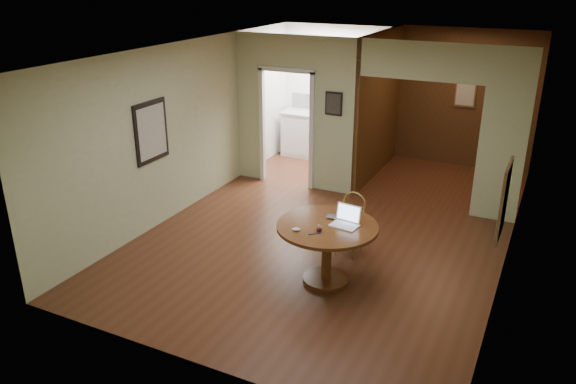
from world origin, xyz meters
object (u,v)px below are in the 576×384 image
at_px(dining_table, 327,240).
at_px(open_laptop, 346,220).
at_px(chair, 351,220).
at_px(closed_laptop, 339,219).

height_order(dining_table, open_laptop, open_laptop).
height_order(chair, open_laptop, open_laptop).
distance_m(chair, closed_laptop, 0.77).
distance_m(dining_table, chair, 0.90).
height_order(dining_table, closed_laptop, closed_laptop).
bearing_deg(closed_laptop, chair, 86.24).
height_order(dining_table, chair, chair).
bearing_deg(chair, closed_laptop, -78.06).
xyz_separation_m(dining_table, closed_laptop, (0.08, 0.20, 0.22)).
bearing_deg(dining_table, open_laptop, 32.29).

